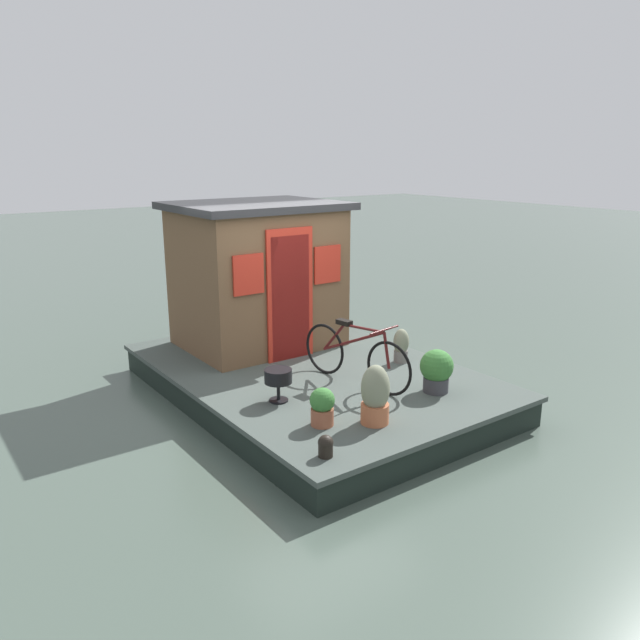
{
  "coord_description": "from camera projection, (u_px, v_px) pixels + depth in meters",
  "views": [
    {
      "loc": [
        -6.33,
        4.46,
        3.14
      ],
      "look_at": [
        -0.2,
        0.0,
        1.08
      ],
      "focal_mm": 34.76,
      "sensor_mm": 36.0,
      "label": 1
    }
  ],
  "objects": [
    {
      "name": "potted_plant_geranium",
      "position": [
        401.0,
        346.0,
        8.36
      ],
      "size": [
        0.21,
        0.21,
        0.47
      ],
      "color": "slate",
      "rests_on": "houseboat_deck"
    },
    {
      "name": "potted_plant_succulent",
      "position": [
        375.0,
        396.0,
        6.45
      ],
      "size": [
        0.3,
        0.3,
        0.64
      ],
      "color": "#B2603D",
      "rests_on": "houseboat_deck"
    },
    {
      "name": "potted_plant_sage",
      "position": [
        322.0,
        406.0,
        6.42
      ],
      "size": [
        0.26,
        0.26,
        0.41
      ],
      "color": "#935138",
      "rests_on": "houseboat_deck"
    },
    {
      "name": "houseboat_deck",
      "position": [
        311.0,
        381.0,
        8.24
      ],
      "size": [
        4.9,
        3.33,
        0.38
      ],
      "color": "#424C47",
      "rests_on": "ground_plane"
    },
    {
      "name": "potted_plant_ivy",
      "position": [
        436.0,
        370.0,
        7.31
      ],
      "size": [
        0.4,
        0.4,
        0.52
      ],
      "color": "#38383D",
      "rests_on": "houseboat_deck"
    },
    {
      "name": "ground_plane",
      "position": [
        311.0,
        395.0,
        8.29
      ],
      "size": [
        60.0,
        60.0,
        0.0
      ],
      "primitive_type": "plane",
      "color": "#47564C"
    },
    {
      "name": "houseboat_cabin",
      "position": [
        258.0,
        274.0,
        8.96
      ],
      "size": [
        1.88,
        2.29,
        2.08
      ],
      "color": "brown",
      "rests_on": "houseboat_deck"
    },
    {
      "name": "bicycle",
      "position": [
        355.0,
        355.0,
        7.54
      ],
      "size": [
        1.69,
        0.5,
        0.79
      ],
      "color": "black",
      "rests_on": "houseboat_deck"
    },
    {
      "name": "mooring_bollard",
      "position": [
        326.0,
        446.0,
        5.78
      ],
      "size": [
        0.15,
        0.15,
        0.22
      ],
      "color": "black",
      "rests_on": "houseboat_deck"
    },
    {
      "name": "charcoal_grill",
      "position": [
        278.0,
        378.0,
        7.02
      ],
      "size": [
        0.32,
        0.32,
        0.38
      ],
      "color": "black",
      "rests_on": "houseboat_deck"
    }
  ]
}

